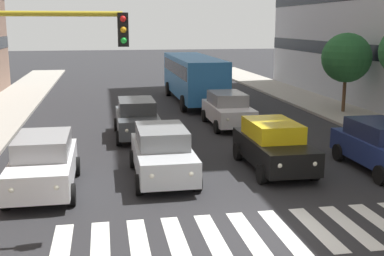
{
  "coord_description": "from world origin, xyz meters",
  "views": [
    {
      "loc": [
        3.84,
        10.81,
        5.07
      ],
      "look_at": [
        0.53,
        -7.34,
        1.15
      ],
      "focal_mm": 45.74,
      "sensor_mm": 36.0,
      "label": 1
    }
  ],
  "objects_px": {
    "car_3": "(44,163)",
    "car_2": "(162,153)",
    "car_1": "(273,145)",
    "car_row2_0": "(228,109)",
    "car_row2_1": "(137,118)",
    "car_0": "(382,146)",
    "street_tree_2": "(346,58)",
    "bus_behind_traffic": "(193,74)"
  },
  "relations": [
    {
      "from": "car_0",
      "to": "car_3",
      "type": "relative_size",
      "value": 1.0
    },
    {
      "from": "car_row2_1",
      "to": "street_tree_2",
      "type": "bearing_deg",
      "value": -162.57
    },
    {
      "from": "car_3",
      "to": "car_row2_0",
      "type": "relative_size",
      "value": 1.0
    },
    {
      "from": "car_0",
      "to": "car_1",
      "type": "bearing_deg",
      "value": -12.03
    },
    {
      "from": "bus_behind_traffic",
      "to": "street_tree_2",
      "type": "height_order",
      "value": "street_tree_2"
    },
    {
      "from": "car_3",
      "to": "street_tree_2",
      "type": "relative_size",
      "value": 0.99
    },
    {
      "from": "car_row2_1",
      "to": "street_tree_2",
      "type": "height_order",
      "value": "street_tree_2"
    },
    {
      "from": "car_2",
      "to": "car_row2_1",
      "type": "relative_size",
      "value": 1.0
    },
    {
      "from": "car_1",
      "to": "car_row2_1",
      "type": "bearing_deg",
      "value": -53.7
    },
    {
      "from": "car_3",
      "to": "car_row2_0",
      "type": "bearing_deg",
      "value": -133.59
    },
    {
      "from": "car_2",
      "to": "car_row2_0",
      "type": "xyz_separation_m",
      "value": [
        -4.27,
        -7.88,
        0.0
      ]
    },
    {
      "from": "car_0",
      "to": "car_2",
      "type": "relative_size",
      "value": 1.0
    },
    {
      "from": "car_2",
      "to": "car_row2_0",
      "type": "relative_size",
      "value": 1.0
    },
    {
      "from": "car_1",
      "to": "car_3",
      "type": "distance_m",
      "value": 7.81
    },
    {
      "from": "car_2",
      "to": "car_row2_1",
      "type": "bearing_deg",
      "value": -86.43
    },
    {
      "from": "car_2",
      "to": "car_row2_1",
      "type": "height_order",
      "value": "same"
    },
    {
      "from": "car_1",
      "to": "car_2",
      "type": "bearing_deg",
      "value": 4.96
    },
    {
      "from": "car_row2_1",
      "to": "car_3",
      "type": "bearing_deg",
      "value": 63.97
    },
    {
      "from": "car_2",
      "to": "car_3",
      "type": "height_order",
      "value": "same"
    },
    {
      "from": "car_2",
      "to": "car_0",
      "type": "bearing_deg",
      "value": 176.68
    },
    {
      "from": "car_1",
      "to": "car_row2_0",
      "type": "relative_size",
      "value": 1.0
    },
    {
      "from": "car_row2_0",
      "to": "bus_behind_traffic",
      "type": "distance_m",
      "value": 8.24
    },
    {
      "from": "car_2",
      "to": "car_row2_1",
      "type": "xyz_separation_m",
      "value": [
        0.4,
        -6.33,
        0.0
      ]
    },
    {
      "from": "street_tree_2",
      "to": "car_row2_1",
      "type": "bearing_deg",
      "value": 17.43
    },
    {
      "from": "car_row2_0",
      "to": "car_row2_1",
      "type": "bearing_deg",
      "value": 18.39
    },
    {
      "from": "car_0",
      "to": "car_2",
      "type": "height_order",
      "value": "same"
    },
    {
      "from": "car_3",
      "to": "car_row2_1",
      "type": "height_order",
      "value": "same"
    },
    {
      "from": "car_1",
      "to": "street_tree_2",
      "type": "bearing_deg",
      "value": -128.3
    },
    {
      "from": "car_3",
      "to": "car_1",
      "type": "bearing_deg",
      "value": -173.36
    },
    {
      "from": "car_0",
      "to": "street_tree_2",
      "type": "distance_m",
      "value": 11.55
    },
    {
      "from": "car_1",
      "to": "street_tree_2",
      "type": "relative_size",
      "value": 0.99
    },
    {
      "from": "car_0",
      "to": "car_3",
      "type": "bearing_deg",
      "value": 0.54
    },
    {
      "from": "car_2",
      "to": "street_tree_2",
      "type": "xyz_separation_m",
      "value": [
        -11.73,
        -10.13,
        2.33
      ]
    },
    {
      "from": "car_2",
      "to": "bus_behind_traffic",
      "type": "distance_m",
      "value": 16.57
    },
    {
      "from": "car_1",
      "to": "car_row2_1",
      "type": "height_order",
      "value": "same"
    },
    {
      "from": "car_row2_0",
      "to": "street_tree_2",
      "type": "bearing_deg",
      "value": -163.17
    },
    {
      "from": "car_3",
      "to": "car_2",
      "type": "bearing_deg",
      "value": -171.58
    },
    {
      "from": "bus_behind_traffic",
      "to": "street_tree_2",
      "type": "bearing_deg",
      "value": 142.56
    },
    {
      "from": "car_1",
      "to": "bus_behind_traffic",
      "type": "relative_size",
      "value": 0.42
    },
    {
      "from": "car_row2_1",
      "to": "street_tree_2",
      "type": "relative_size",
      "value": 0.99
    },
    {
      "from": "car_0",
      "to": "bus_behind_traffic",
      "type": "relative_size",
      "value": 0.42
    },
    {
      "from": "car_0",
      "to": "car_row2_1",
      "type": "height_order",
      "value": "same"
    }
  ]
}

